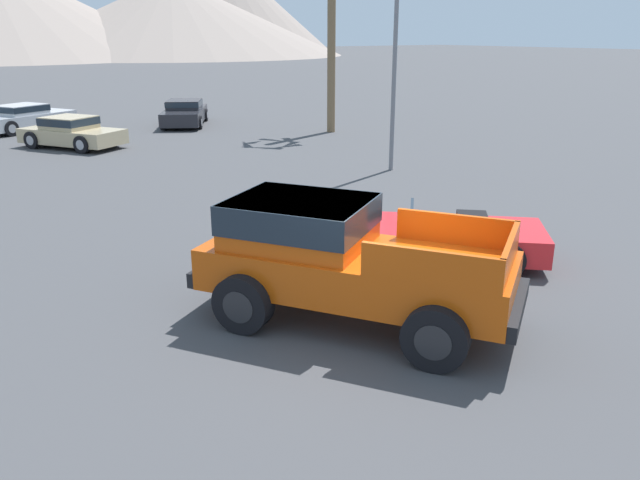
% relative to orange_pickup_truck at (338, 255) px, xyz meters
% --- Properties ---
extents(ground_plane, '(320.00, 320.00, 0.00)m').
position_rel_orange_pickup_truck_xyz_m(ground_plane, '(0.14, -0.25, -1.07)').
color(ground_plane, '#424244').
extents(orange_pickup_truck, '(4.27, 5.17, 1.89)m').
position_rel_orange_pickup_truck_xyz_m(orange_pickup_truck, '(0.00, 0.00, 0.00)').
color(orange_pickup_truck, '#CC4C0C').
rests_on(orange_pickup_truck, ground_plane).
extents(red_convertible_car, '(4.26, 4.14, 1.05)m').
position_rel_orange_pickup_truck_xyz_m(red_convertible_car, '(3.21, 1.12, -0.63)').
color(red_convertible_car, red).
rests_on(red_convertible_car, ground_plane).
extents(parked_car_silver, '(4.83, 3.71, 1.20)m').
position_rel_orange_pickup_truck_xyz_m(parked_car_silver, '(-0.30, 24.19, -0.45)').
color(parked_car_silver, '#B7BABF').
rests_on(parked_car_silver, ground_plane).
extents(parked_car_dark, '(3.79, 4.81, 1.20)m').
position_rel_orange_pickup_truck_xyz_m(parked_car_dark, '(6.57, 21.84, -0.46)').
color(parked_car_dark, '#232328').
rests_on(parked_car_dark, ground_plane).
extents(parked_car_tan, '(3.63, 4.38, 1.21)m').
position_rel_orange_pickup_truck_xyz_m(parked_car_tan, '(0.42, 18.40, -0.45)').
color(parked_car_tan, tan).
rests_on(parked_car_tan, ground_plane).
extents(street_lamp_post, '(0.90, 0.24, 8.18)m').
position_rel_orange_pickup_truck_xyz_m(street_lamp_post, '(8.04, 8.11, 3.80)').
color(street_lamp_post, slate).
rests_on(street_lamp_post, ground_plane).
extents(distant_mountain_range, '(103.36, 75.10, 20.71)m').
position_rel_orange_pickup_truck_xyz_m(distant_mountain_range, '(32.72, 118.54, 7.49)').
color(distant_mountain_range, gray).
rests_on(distant_mountain_range, ground_plane).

